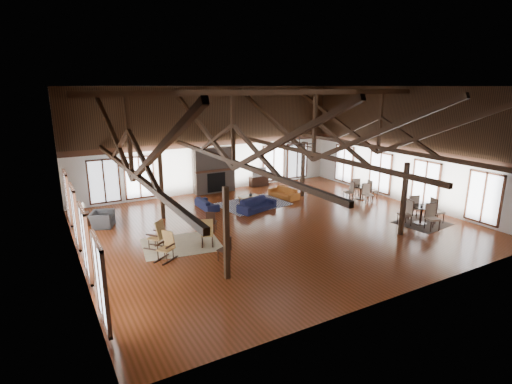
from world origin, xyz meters
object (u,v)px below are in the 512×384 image
sofa_navy_left (207,204)px  tv_console (259,181)px  sofa_orange (284,193)px  cafe_table_far (361,190)px  cafe_table_near (421,212)px  armchair (102,219)px  coffee_table (249,197)px  sofa_navy_front (257,205)px

sofa_navy_left → tv_console: (4.66, 2.84, 0.05)m
sofa_navy_left → tv_console: bearing=-59.6°
sofa_orange → cafe_table_far: size_ratio=0.96×
cafe_table_near → tv_console: size_ratio=1.86×
sofa_orange → armchair: 9.58m
tv_console → armchair: bearing=-162.2°
coffee_table → armchair: bearing=176.7°
sofa_navy_front → tv_console: bearing=41.8°
sofa_navy_left → cafe_table_far: (8.00, -2.55, 0.26)m
coffee_table → sofa_navy_front: bearing=-103.6°
sofa_orange → coffee_table: bearing=-96.9°
coffee_table → tv_console: 3.95m
armchair → cafe_table_near: (12.54, -6.61, 0.23)m
tv_console → cafe_table_far: bearing=-58.2°
sofa_navy_front → coffee_table: 1.27m
sofa_navy_left → sofa_orange: sofa_orange is taller
cafe_table_far → tv_console: 6.34m
sofa_navy_front → sofa_orange: bearing=11.2°
sofa_navy_left → sofa_orange: (4.51, -0.21, 0.03)m
coffee_table → cafe_table_near: cafe_table_near is taller
coffee_table → cafe_table_far: cafe_table_far is taller
sofa_orange → armchair: armchair is taller
sofa_navy_left → sofa_navy_front: bearing=-128.3°
cafe_table_far → coffee_table: bearing=158.6°
sofa_orange → tv_console: (0.15, 3.05, 0.02)m
armchair → tv_console: 10.22m
sofa_navy_left → cafe_table_near: (7.47, -6.90, 0.32)m
sofa_navy_left → cafe_table_near: 10.18m
armchair → coffee_table: bearing=-67.6°
sofa_navy_left → coffee_table: bearing=-98.5°
sofa_navy_left → coffee_table: (2.26, -0.30, 0.11)m
armchair → cafe_table_near: bearing=-95.2°
sofa_navy_front → sofa_navy_left: bearing=125.4°
tv_console → sofa_orange: bearing=-92.9°
sofa_navy_front → sofa_navy_left: 2.56m
cafe_table_far → tv_console: bearing=121.8°
sofa_navy_front → tv_console: size_ratio=1.75×
coffee_table → armchair: 7.33m
armchair → cafe_table_near: size_ratio=0.47×
sofa_orange → coffee_table: sofa_orange is taller
cafe_table_near → tv_console: (-2.81, 9.74, -0.27)m
cafe_table_near → sofa_navy_left: bearing=137.3°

